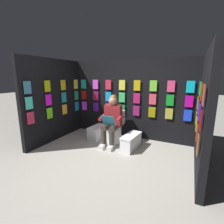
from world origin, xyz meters
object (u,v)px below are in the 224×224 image
at_px(person_reading, 112,120).
at_px(comic_longbox_far, 131,142).
at_px(comic_longbox_near, 98,132).
at_px(toilet, 115,128).

height_order(person_reading, comic_longbox_far, person_reading).
bearing_deg(comic_longbox_near, toilet, -172.58).
distance_m(comic_longbox_near, comic_longbox_far, 1.07).
distance_m(person_reading, comic_longbox_near, 0.70).
bearing_deg(comic_longbox_near, person_reading, 162.71).
xyz_separation_m(toilet, comic_longbox_far, (-0.55, 0.30, -0.16)).
height_order(person_reading, comic_longbox_near, person_reading).
relative_size(person_reading, comic_longbox_near, 1.98).
bearing_deg(person_reading, toilet, -90.70).
distance_m(toilet, comic_longbox_far, 0.64).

